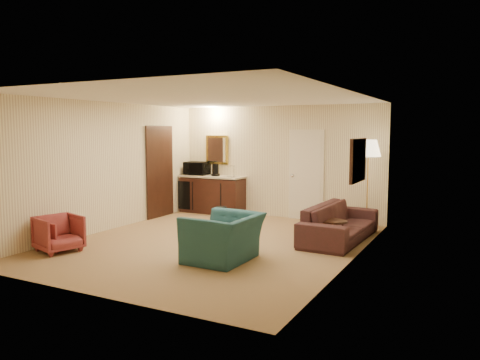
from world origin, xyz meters
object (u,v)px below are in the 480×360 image
object	(u,v)px
wetbar_cabinet	(212,194)
microwave	(197,167)
rose_chair_far	(57,233)
floor_lamp	(367,185)
coffee_maker	(216,170)
teal_armchair	(223,230)
waste_bin	(221,213)
rose_chair_near	(59,232)
sofa	(340,217)
coffee_table	(327,231)

from	to	relation	value
wetbar_cabinet	microwave	xyz separation A→B (m)	(-0.48, 0.06, 0.66)
rose_chair_far	floor_lamp	world-z (taller)	floor_lamp
floor_lamp	microwave	bearing A→B (deg)	175.02
rose_chair_far	coffee_maker	xyz separation A→B (m)	(0.61, 4.31, 0.78)
teal_armchair	coffee_maker	world-z (taller)	coffee_maker
wetbar_cabinet	floor_lamp	size ratio (longest dim) A/B	0.88
waste_bin	microwave	size ratio (longest dim) A/B	0.52
waste_bin	microwave	xyz separation A→B (m)	(-1.15, 0.78, 0.97)
rose_chair_near	waste_bin	world-z (taller)	rose_chair_near
sofa	coffee_maker	bearing A→B (deg)	70.22
teal_armchair	rose_chair_far	size ratio (longest dim) A/B	1.93
sofa	coffee_table	world-z (taller)	sofa
rose_chair_near	coffee_maker	xyz separation A→B (m)	(0.47, 4.39, 0.73)
waste_bin	sofa	bearing A→B (deg)	-13.44
coffee_table	microwave	world-z (taller)	microwave
coffee_table	floor_lamp	distance (m)	1.62
waste_bin	coffee_maker	bearing A→B (deg)	128.66
floor_lamp	waste_bin	xyz separation A→B (m)	(-3.18, -0.40, -0.77)
rose_chair_near	floor_lamp	distance (m)	5.90
waste_bin	microwave	distance (m)	1.69
wetbar_cabinet	rose_chair_far	world-z (taller)	wetbar_cabinet
coffee_table	microwave	distance (m)	4.41
coffee_table	floor_lamp	xyz separation A→B (m)	(0.40, 1.40, 0.72)
teal_armchair	coffee_table	bearing A→B (deg)	151.22
sofa	rose_chair_far	distance (m)	5.02
coffee_maker	microwave	bearing A→B (deg)	156.37
sofa	coffee_table	distance (m)	0.41
microwave	coffee_maker	xyz separation A→B (m)	(0.58, -0.07, -0.05)
coffee_table	waste_bin	world-z (taller)	coffee_table
waste_bin	microwave	bearing A→B (deg)	145.95
wetbar_cabinet	coffee_maker	world-z (taller)	coffee_maker
sofa	rose_chair_near	xyz separation A→B (m)	(-3.96, -2.99, -0.10)
sofa	coffee_maker	distance (m)	3.82
rose_chair_near	waste_bin	distance (m)	3.83
teal_armchair	rose_chair_far	world-z (taller)	teal_armchair
rose_chair_far	wetbar_cabinet	bearing A→B (deg)	-7.13
sofa	waste_bin	xyz separation A→B (m)	(-2.93, 0.70, -0.29)
teal_armchair	rose_chair_near	distance (m)	2.85
coffee_table	rose_chair_near	bearing A→B (deg)	-144.85
teal_armchair	floor_lamp	world-z (taller)	floor_lamp
wetbar_cabinet	sofa	xyz separation A→B (m)	(3.60, -1.42, -0.02)
teal_armchair	rose_chair_near	bearing A→B (deg)	-73.06
sofa	waste_bin	bearing A→B (deg)	78.72
coffee_maker	rose_chair_far	bearing A→B (deg)	-114.87
sofa	coffee_maker	size ratio (longest dim) A/B	7.62
rose_chair_near	coffee_table	bearing A→B (deg)	-38.36
coffee_table	microwave	bearing A→B (deg)	155.66
rose_chair_near	floor_lamp	bearing A→B (deg)	-29.40
rose_chair_far	rose_chair_near	bearing A→B (deg)	-122.67
sofa	coffee_table	size ratio (longest dim) A/B	3.07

